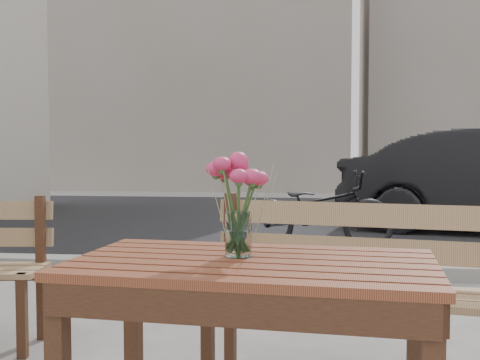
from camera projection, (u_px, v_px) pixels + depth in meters
name	position (u px, v px, depth m)	size (l,w,h in m)	color
street	(307.00, 237.00, 7.23)	(30.00, 8.12, 0.12)	black
backdrop_buildings	(316.00, 55.00, 16.27)	(15.50, 4.00, 8.00)	gray
main_table	(253.00, 296.00, 2.00)	(1.26, 0.81, 0.74)	#552416
main_bench	(362.00, 270.00, 2.76)	(1.50, 0.69, 0.90)	#8C6548
main_vase	(238.00, 192.00, 2.05)	(0.19, 0.19, 0.36)	white
bicycle	(318.00, 210.00, 6.46)	(0.57, 1.64, 0.86)	black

